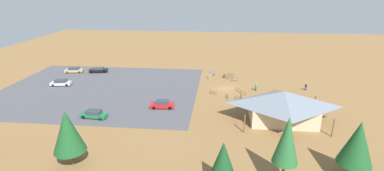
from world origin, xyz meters
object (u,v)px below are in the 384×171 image
pine_far_west (223,158)px  bicycle_white_lone_west (234,80)px  pine_mideast (358,143)px  car_green_front_row (94,114)px  visitor_crossing_yard (256,87)px  pine_far_east (68,131)px  car_silver_second_row (61,83)px  bicycle_silver_mid_cluster (238,90)px  bicycle_purple_yard_center (230,78)px  bicycle_orange_front_row (214,74)px  car_red_end_stall (162,104)px  pine_west (287,140)px  car_tan_back_corner (74,70)px  bike_pavilion (283,104)px  trash_bin (225,76)px  bicycle_green_near_porch (227,97)px  bicycle_black_by_bin (230,75)px  bicycle_yellow_yard_right (243,93)px  car_black_mid_lot (99,70)px  lot_sign (210,74)px  bicycle_blue_trailside (274,92)px  visitor_near_lot (306,87)px  bicycle_red_back_row (213,93)px  bicycle_teal_yard_front (238,98)px

pine_far_west → bicycle_white_lone_west: pine_far_west is taller
pine_mideast → car_green_front_row: size_ratio=1.59×
bicycle_white_lone_west → visitor_crossing_yard: bearing=125.4°
pine_far_east → car_silver_second_row: pine_far_east is taller
bicycle_silver_mid_cluster → car_silver_second_row: car_silver_second_row is taller
pine_far_east → bicycle_purple_yard_center: size_ratio=4.43×
car_silver_second_row → bicycle_orange_front_row: bearing=-162.1°
car_red_end_stall → bicycle_silver_mid_cluster: bearing=-144.6°
pine_far_west → bicycle_purple_yard_center: size_ratio=3.52×
pine_west → car_green_front_row: size_ratio=1.81×
pine_mideast → car_tan_back_corner: pine_mideast is taller
bike_pavilion → car_silver_second_row: (46.44, -13.60, -2.39)m
trash_bin → bicycle_white_lone_west: bearing=134.4°
bicycle_green_near_porch → pine_mideast: bearing=120.6°
bicycle_black_by_bin → car_red_end_stall: 24.90m
bicycle_purple_yard_center → car_silver_second_row: 39.28m
bicycle_orange_front_row → car_silver_second_row: size_ratio=0.36×
bicycle_yellow_yard_right → car_black_mid_lot: car_black_mid_lot is taller
lot_sign → bicycle_blue_trailside: lot_sign is taller
pine_west → car_green_front_row: 32.79m
pine_west → visitor_near_lot: bearing=-108.9°
visitor_near_lot → visitor_crossing_yard: visitor_crossing_yard is taller
pine_far_east → visitor_near_lot: bearing=-139.8°
car_red_end_stall → car_green_front_row: 12.16m
bicycle_white_lone_west → visitor_crossing_yard: size_ratio=0.88×
bicycle_silver_mid_cluster → visitor_crossing_yard: 3.98m
visitor_crossing_yard → car_green_front_row: bearing=29.5°
bicycle_silver_mid_cluster → car_green_front_row: (25.42, 15.60, 0.37)m
bicycle_yellow_yard_right → visitor_near_lot: 14.32m
bicycle_orange_front_row → car_green_front_row: size_ratio=0.36×
bicycle_red_back_row → car_red_end_stall: bearing=41.9°
car_red_end_stall → car_green_front_row: size_ratio=0.95×
pine_mideast → visitor_near_lot: (-2.81, -30.71, -3.89)m
pine_far_east → car_silver_second_row: size_ratio=1.62×
trash_bin → car_silver_second_row: 38.24m
bicycle_green_near_porch → bicycle_blue_trailside: bearing=-161.1°
trash_bin → visitor_near_lot: (-17.53, 7.07, 0.39)m
bicycle_black_by_bin → car_silver_second_row: (38.44, 11.03, 0.36)m
trash_bin → lot_sign: lot_sign is taller
lot_sign → pine_far_west: size_ratio=0.37×
bicycle_purple_yard_center → bicycle_white_lone_west: bicycle_white_lone_west is taller
car_black_mid_lot → pine_west: bearing=133.7°
bicycle_black_by_bin → bicycle_yellow_yard_right: bicycle_black_by_bin is taller
pine_mideast → bike_pavilion: bearing=-70.1°
visitor_near_lot → bicycle_silver_mid_cluster: bearing=8.9°
bicycle_yellow_yard_right → visitor_crossing_yard: visitor_crossing_yard is taller
car_green_front_row → bicycle_blue_trailside: bearing=-155.6°
trash_bin → bicycle_green_near_porch: size_ratio=0.54×
pine_far_east → bicycle_teal_yard_front: pine_far_east is taller
lot_sign → bicycle_white_lone_west: size_ratio=1.41×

